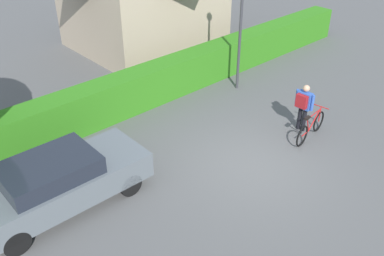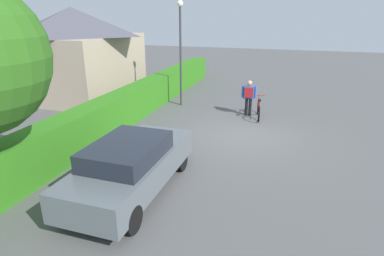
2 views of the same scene
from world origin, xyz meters
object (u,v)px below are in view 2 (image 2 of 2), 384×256
(bicycle, at_px, (259,109))
(person_rider, at_px, (249,95))
(parked_car_near, at_px, (131,165))
(street_lamp, at_px, (180,41))

(bicycle, distance_m, person_rider, 0.74)
(parked_car_near, distance_m, bicycle, 7.37)
(bicycle, xyz_separation_m, person_rider, (0.17, 0.47, 0.55))
(street_lamp, bearing_deg, person_rider, -102.13)
(bicycle, bearing_deg, parked_car_near, 162.13)
(person_rider, height_order, street_lamp, street_lamp)
(person_rider, bearing_deg, parked_car_near, 165.98)
(bicycle, xyz_separation_m, street_lamp, (0.88, 3.79, 2.64))
(person_rider, bearing_deg, street_lamp, 77.87)
(bicycle, height_order, street_lamp, street_lamp)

